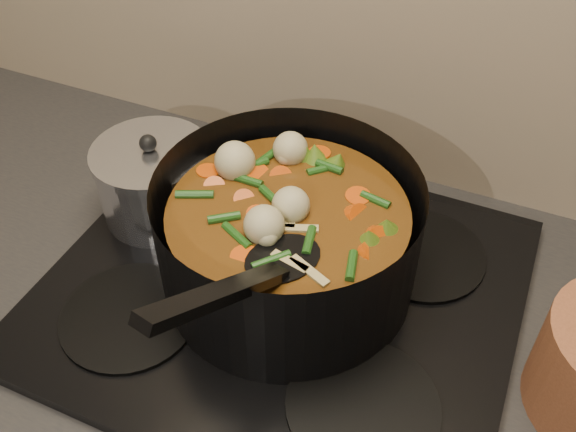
% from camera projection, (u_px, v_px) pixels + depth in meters
% --- Properties ---
extents(stovetop, '(0.62, 0.54, 0.03)m').
position_uv_depth(stovetop, '(282.00, 289.00, 0.88)').
color(stovetop, black).
rests_on(stovetop, counter).
extents(stockpot, '(0.44, 0.51, 0.25)m').
position_uv_depth(stockpot, '(288.00, 239.00, 0.83)').
color(stockpot, black).
rests_on(stockpot, stovetop).
extents(saucepan, '(0.17, 0.17, 0.14)m').
position_uv_depth(saucepan, '(155.00, 181.00, 0.94)').
color(saucepan, silver).
rests_on(saucepan, stovetop).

